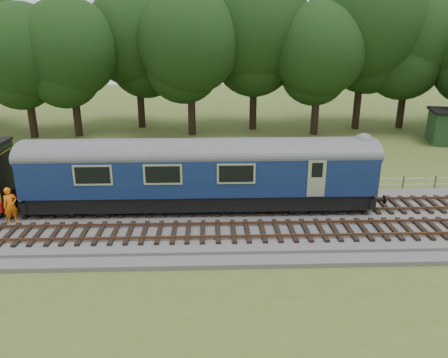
{
  "coord_description": "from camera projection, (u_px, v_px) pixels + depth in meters",
  "views": [
    {
      "loc": [
        -3.86,
        -20.33,
        9.5
      ],
      "look_at": [
        -3.12,
        1.4,
        2.0
      ],
      "focal_mm": 35.0,
      "sensor_mm": 36.0,
      "label": 1
    }
  ],
  "objects": [
    {
      "name": "ground",
      "position": [
        286.0,
        224.0,
        22.43
      ],
      "size": [
        120.0,
        120.0,
        0.0
      ],
      "primitive_type": "plane",
      "color": "#4A6726",
      "rests_on": "ground"
    },
    {
      "name": "ballast",
      "position": [
        286.0,
        221.0,
        22.37
      ],
      "size": [
        70.0,
        7.0,
        0.35
      ],
      "primitive_type": "cube",
      "color": "#4C4C4F",
      "rests_on": "ground"
    },
    {
      "name": "track_north",
      "position": [
        282.0,
        206.0,
        23.62
      ],
      "size": [
        67.2,
        2.4,
        0.21
      ],
      "color": "black",
      "rests_on": "ballast"
    },
    {
      "name": "track_south",
      "position": [
        292.0,
        230.0,
        20.78
      ],
      "size": [
        67.2,
        2.4,
        0.21
      ],
      "color": "black",
      "rests_on": "ballast"
    },
    {
      "name": "fence",
      "position": [
        273.0,
        193.0,
        26.68
      ],
      "size": [
        64.0,
        0.12,
        1.0
      ],
      "primitive_type": null,
      "color": "#6B6054",
      "rests_on": "ground"
    },
    {
      "name": "tree_line",
      "position": [
        248.0,
        130.0,
        43.22
      ],
      "size": [
        70.0,
        8.0,
        18.0
      ],
      "primitive_type": null,
      "color": "black",
      "rests_on": "ground"
    },
    {
      "name": "dmu_railcar",
      "position": [
        200.0,
        168.0,
        22.76
      ],
      "size": [
        18.05,
        2.86,
        3.88
      ],
      "color": "black",
      "rests_on": "ground"
    },
    {
      "name": "worker",
      "position": [
        10.0,
        205.0,
        21.46
      ],
      "size": [
        0.8,
        0.77,
        1.85
      ],
      "primitive_type": "imported",
      "rotation": [
        0.0,
        0.0,
        0.7
      ],
      "color": "orange",
      "rests_on": "ballast"
    }
  ]
}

